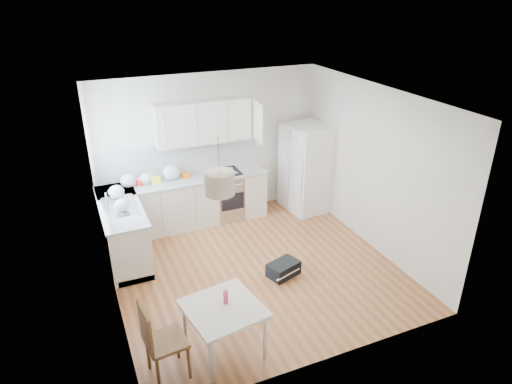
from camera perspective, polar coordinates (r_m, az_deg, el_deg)
floor at (r=7.30m, az=-0.17°, el=-9.44°), size 4.20×4.20×0.00m
ceiling at (r=6.19m, az=-0.21°, el=11.66°), size 4.20×4.20×0.00m
wall_back at (r=8.47m, az=-5.81°, el=5.69°), size 4.20×0.00×4.20m
wall_left at (r=6.20m, az=-18.35°, el=-2.98°), size 0.00×4.20×4.20m
wall_right at (r=7.64m, az=14.47°, el=2.83°), size 0.00×4.20×4.20m
window_glassblock at (r=7.11m, az=-19.74°, el=3.92°), size 0.02×1.00×1.00m
cabinets_back at (r=8.40m, az=-8.80°, el=-1.38°), size 3.00×0.60×0.88m
cabinets_left at (r=7.70m, az=-16.26°, el=-4.72°), size 0.60×1.80×0.88m
counter_back at (r=8.21m, az=-9.01°, el=1.50°), size 3.02×0.64×0.04m
counter_left at (r=7.50m, az=-16.68°, el=-1.66°), size 0.64×1.82×0.04m
backsplash_back at (r=8.36m, az=-9.68°, el=4.18°), size 3.00×0.01×0.58m
backsplash_left at (r=7.35m, az=-19.22°, el=0.12°), size 0.01×1.80×0.58m
upper_cabinets at (r=8.12m, az=-6.64°, el=8.70°), size 1.70×0.32×0.75m
range_oven at (r=8.61m, az=-3.67°, el=-0.46°), size 0.50×0.61×0.88m
sink at (r=7.44m, az=-16.64°, el=-1.72°), size 0.50×0.80×0.16m
refrigerator at (r=8.83m, az=6.35°, el=2.97°), size 0.89×0.92×1.69m
dining_table at (r=5.53m, az=-4.10°, el=-14.72°), size 0.96×0.96×0.67m
dining_chair at (r=5.41m, az=-11.14°, el=-17.64°), size 0.46×0.46×1.00m
drink_bottle at (r=5.49m, az=-3.83°, el=-12.78°), size 0.08×0.08×0.21m
gym_bag at (r=7.09m, az=3.45°, el=-9.57°), size 0.55×0.44×0.22m
pendant_lamp at (r=4.82m, az=-4.57°, el=1.11°), size 0.41×0.41×0.25m
grocery_bag_a at (r=8.03m, az=-15.70°, el=1.35°), size 0.26×0.22×0.23m
grocery_bag_b at (r=8.09m, az=-13.61°, el=1.63°), size 0.22×0.18×0.19m
grocery_bag_c at (r=8.17m, az=-10.50°, el=2.43°), size 0.30×0.26×0.27m
grocery_bag_d at (r=7.67m, az=-17.06°, el=0.02°), size 0.25×0.21×0.22m
grocery_bag_e at (r=7.22m, az=-16.42°, el=-1.59°), size 0.23×0.19×0.21m
snack_orange at (r=8.23m, az=-8.77°, el=2.09°), size 0.17×0.14×0.10m
snack_yellow at (r=8.12m, az=-12.43°, el=1.51°), size 0.17×0.11×0.11m
snack_red at (r=8.11m, az=-14.17°, el=1.27°), size 0.18×0.17×0.11m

